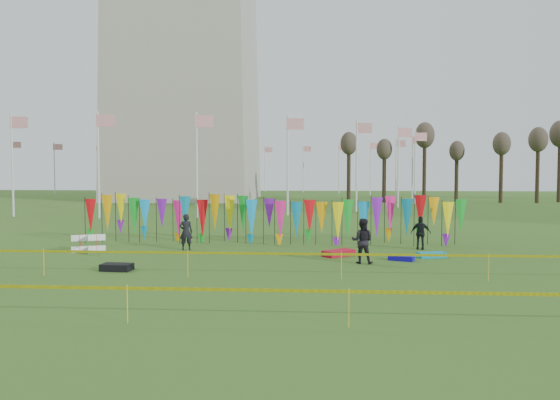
# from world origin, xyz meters

# --- Properties ---
(ground) EXTENTS (160.00, 160.00, 0.00)m
(ground) POSITION_xyz_m (0.00, 0.00, 0.00)
(ground) COLOR #305217
(ground) RESTS_ON ground
(flagpole_ring) EXTENTS (57.40, 56.16, 8.00)m
(flagpole_ring) POSITION_xyz_m (-14.00, 48.00, 4.00)
(flagpole_ring) COLOR silver
(flagpole_ring) RESTS_ON ground
(banner_row) EXTENTS (18.64, 0.64, 2.26)m
(banner_row) POSITION_xyz_m (0.28, 6.50, 1.38)
(banner_row) COLOR black
(banner_row) RESTS_ON ground
(caution_tape_near) EXTENTS (26.00, 0.02, 0.90)m
(caution_tape_near) POSITION_xyz_m (-0.22, -2.15, 0.78)
(caution_tape_near) COLOR #F6F205
(caution_tape_near) RESTS_ON ground
(caution_tape_far) EXTENTS (26.00, 0.02, 0.90)m
(caution_tape_far) POSITION_xyz_m (-0.22, -7.68, 0.78)
(caution_tape_far) COLOR #F6F205
(caution_tape_far) RESTS_ON ground
(box_kite) EXTENTS (0.71, 0.71, 0.79)m
(box_kite) POSITION_xyz_m (-7.52, 3.00, 0.40)
(box_kite) COLOR red
(box_kite) RESTS_ON ground
(person_left) EXTENTS (0.65, 0.52, 1.62)m
(person_left) POSITION_xyz_m (-3.49, 4.07, 0.81)
(person_left) COLOR black
(person_left) RESTS_ON ground
(person_mid) EXTENTS (0.92, 0.67, 1.72)m
(person_mid) POSITION_xyz_m (4.10, 1.01, 0.86)
(person_mid) COLOR black
(person_mid) RESTS_ON ground
(person_right) EXTENTS (0.95, 0.63, 1.50)m
(person_right) POSITION_xyz_m (7.03, 4.90, 0.75)
(person_right) COLOR black
(person_right) RESTS_ON ground
(kite_bag_blue) EXTENTS (1.08, 0.82, 0.20)m
(kite_bag_blue) POSITION_xyz_m (5.70, 1.80, 0.10)
(kite_bag_blue) COLOR #130AAE
(kite_bag_blue) RESTS_ON ground
(kite_bag_red) EXTENTS (1.45, 1.39, 0.25)m
(kite_bag_red) POSITION_xyz_m (3.27, 2.75, 0.13)
(kite_bag_red) COLOR #B30B21
(kite_bag_red) RESTS_ON ground
(kite_bag_black) EXTENTS (1.11, 0.70, 0.25)m
(kite_bag_black) POSITION_xyz_m (-4.72, -1.13, 0.12)
(kite_bag_black) COLOR black
(kite_bag_black) RESTS_ON ground
(kite_bag_teal) EXTENTS (1.25, 0.85, 0.22)m
(kite_bag_teal) POSITION_xyz_m (7.04, 2.59, 0.11)
(kite_bag_teal) COLOR #0B88A2
(kite_bag_teal) RESTS_ON ground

